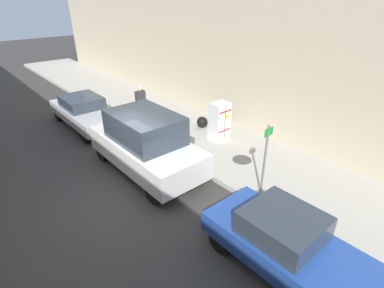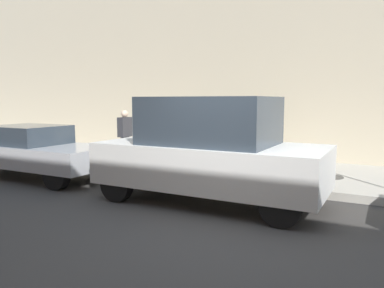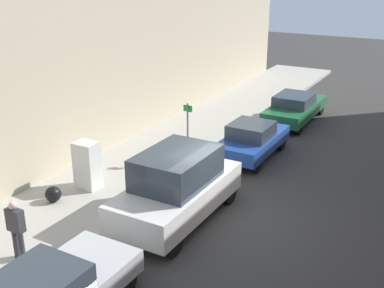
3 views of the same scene
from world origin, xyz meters
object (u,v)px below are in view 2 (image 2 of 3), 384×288
(pedestrian_walking_far, at_px, (125,133))
(discarded_refrigerator, at_px, (265,139))
(parked_van_white, at_px, (210,150))
(trash_bag, at_px, (226,154))
(parked_sedan_silver, at_px, (33,150))

(pedestrian_walking_far, bearing_deg, discarded_refrigerator, 139.36)
(discarded_refrigerator, bearing_deg, parked_van_white, -1.63)
(trash_bag, bearing_deg, discarded_refrigerator, 78.24)
(discarded_refrigerator, xyz_separation_m, pedestrian_walking_far, (1.24, -4.04, 0.13))
(pedestrian_walking_far, relative_size, parked_sedan_silver, 0.36)
(discarded_refrigerator, bearing_deg, pedestrian_walking_far, -72.88)
(discarded_refrigerator, distance_m, parked_sedan_silver, 6.42)
(discarded_refrigerator, distance_m, parked_van_white, 3.51)
(parked_van_white, bearing_deg, pedestrian_walking_far, -119.84)
(parked_sedan_silver, bearing_deg, discarded_refrigerator, 123.08)
(parked_sedan_silver, bearing_deg, trash_bag, 133.12)
(discarded_refrigerator, bearing_deg, parked_sedan_silver, -56.92)
(parked_van_white, bearing_deg, trash_bag, -161.86)
(trash_bag, relative_size, parked_sedan_silver, 0.11)
(pedestrian_walking_far, bearing_deg, parked_van_white, 92.40)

